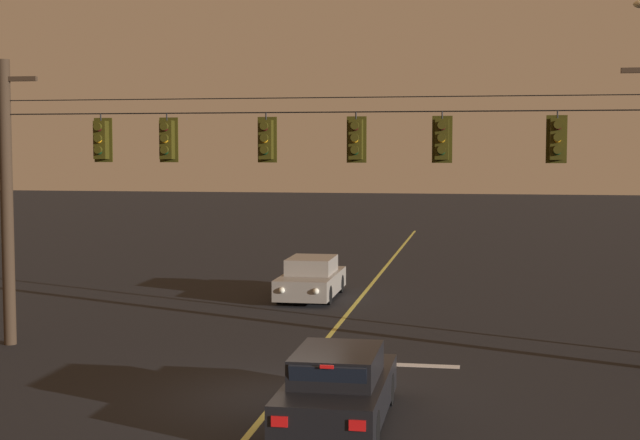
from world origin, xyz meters
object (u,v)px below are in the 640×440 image
Objects in this scene: traffic_light_leftmost at (101,140)px; car_waiting_near_lane at (338,388)px; traffic_light_right_inner at (356,139)px; traffic_light_rightmost at (442,139)px; traffic_light_far_right at (557,139)px; car_oncoming_lead at (311,279)px; traffic_light_centre at (266,139)px; traffic_light_left_inner at (167,140)px.

traffic_light_leftmost reaches higher than car_waiting_near_lane.
traffic_light_rightmost is (2.06, 0.00, 0.00)m from traffic_light_right_inner.
traffic_light_rightmost is at bearing 180.00° from traffic_light_far_right.
car_oncoming_lead is (-3.13, 14.38, -0.00)m from car_waiting_near_lane.
car_waiting_near_lane is at bearing -106.89° from traffic_light_rightmost.
traffic_light_right_inner is at bearing 180.00° from traffic_light_far_right.
car_waiting_near_lane is 0.98× the size of car_oncoming_lead.
car_oncoming_lead is (-0.51, 8.93, -4.68)m from traffic_light_centre.
traffic_light_right_inner is 4.71m from traffic_light_far_right.
traffic_light_left_inner is 10.29m from car_oncoming_lead.
traffic_light_left_inner is 9.46m from traffic_light_far_right.
car_oncoming_lead is at bearing 102.28° from car_waiting_near_lane.
traffic_light_rightmost reaches higher than car_waiting_near_lane.
traffic_light_leftmost is at bearing 180.00° from traffic_light_rightmost.
traffic_light_left_inner is at bearing 180.00° from traffic_light_rightmost.
traffic_light_right_inner is 1.00× the size of traffic_light_rightmost.
traffic_light_centre is at bearing 115.72° from car_waiting_near_lane.
traffic_light_far_right is (4.71, 0.00, 0.00)m from traffic_light_right_inner.
traffic_light_left_inner is at bearing 180.00° from traffic_light_centre.
traffic_light_left_inner and traffic_light_right_inner have the same top height.
traffic_light_right_inner reaches higher than car_oncoming_lead.
traffic_light_far_right is at bearing 51.66° from car_waiting_near_lane.
traffic_light_centre is (2.53, 0.00, 0.00)m from traffic_light_left_inner.
traffic_light_left_inner is at bearing 180.00° from traffic_light_right_inner.
traffic_light_leftmost reaches higher than car_oncoming_lead.
traffic_light_rightmost is (8.55, 0.00, 0.00)m from traffic_light_leftmost.
car_oncoming_lead is at bearing 129.77° from traffic_light_far_right.
car_waiting_near_lane is 14.72m from car_oncoming_lead.
traffic_light_centre is at bearing 180.00° from traffic_light_rightmost.
car_oncoming_lead is (-2.73, 8.93, -4.68)m from traffic_light_right_inner.
traffic_light_rightmost is at bearing 0.00° from traffic_light_leftmost.
car_oncoming_lead is (-4.78, 8.93, -4.68)m from traffic_light_rightmost.
traffic_light_rightmost is 0.28× the size of car_oncoming_lead.
traffic_light_right_inner is 2.06m from traffic_light_rightmost.
traffic_light_far_right is (9.46, 0.00, 0.00)m from traffic_light_left_inner.
traffic_light_leftmost and traffic_light_right_inner have the same top height.
traffic_light_left_inner reaches higher than car_waiting_near_lane.
traffic_light_leftmost is at bearing -112.85° from car_oncoming_lead.
traffic_light_leftmost is 4.27m from traffic_light_centre.
traffic_light_right_inner is (2.22, 0.00, 0.00)m from traffic_light_centre.
traffic_light_far_right is 8.37m from car_waiting_near_lane.
traffic_light_far_right is 0.28× the size of car_oncoming_lead.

